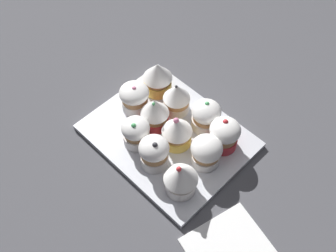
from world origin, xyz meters
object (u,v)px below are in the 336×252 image
baking_tray (168,136)px  cupcake_6 (154,113)px  cupcake_8 (181,178)px  cupcake_4 (206,151)px  cupcake_0 (224,134)px  cupcake_7 (134,97)px  cupcake_1 (206,116)px  cupcake_9 (154,152)px  cupcake_3 (158,77)px  cupcake_2 (177,98)px  cupcake_10 (136,132)px  cupcake_5 (176,132)px

baking_tray → cupcake_6: 5.98cm
cupcake_8 → cupcake_4: bearing=-84.8°
cupcake_0 → cupcake_7: (19.57, 6.07, -0.17)cm
cupcake_1 → cupcake_9: size_ratio=0.94×
cupcake_8 → cupcake_0: bearing=-86.7°
cupcake_0 → cupcake_3: cupcake_3 is taller
cupcake_2 → cupcake_8: (-13.76, 13.07, 0.21)cm
cupcake_4 → baking_tray: bearing=4.1°
cupcake_3 → cupcake_10: (-6.95, 12.81, -0.72)cm
cupcake_4 → cupcake_9: bearing=47.1°
cupcake_5 → cupcake_9: bearing=93.3°
cupcake_6 → cupcake_9: size_ratio=1.05×
cupcake_10 → cupcake_3: bearing=-61.5°
cupcake_3 → cupcake_6: (-6.38, 7.14, -0.13)cm
baking_tray → cupcake_2: bearing=-60.5°
cupcake_1 → cupcake_2: size_ratio=0.91×
cupcake_7 → cupcake_8: bearing=160.7°
baking_tray → cupcake_5: (-2.51, 0.35, 4.30)cm
cupcake_0 → cupcake_4: size_ratio=1.10×
cupcake_3 → cupcake_4: (-19.86, 6.35, -0.68)cm
cupcake_3 → cupcake_8: bearing=145.4°
cupcake_4 → cupcake_0: bearing=-89.3°
cupcake_3 → cupcake_4: bearing=162.3°
cupcake_0 → cupcake_6: cupcake_6 is taller
cupcake_7 → cupcake_10: bearing=139.4°
cupcake_1 → cupcake_5: size_ratio=0.95×
cupcake_0 → cupcake_2: (12.99, 0.12, 0.22)cm
cupcake_3 → cupcake_9: bearing=133.7°
cupcake_6 → cupcake_7: bearing=-0.8°
cupcake_10 → cupcake_5: bearing=-136.7°
cupcake_5 → cupcake_9: size_ratio=0.99×
cupcake_1 → cupcake_8: bearing=114.6°
cupcake_9 → cupcake_1: bearing=-94.3°
cupcake_1 → cupcake_7: cupcake_1 is taller
cupcake_6 → cupcake_9: bearing=135.6°
baking_tray → cupcake_9: bearing=113.4°
cupcake_2 → cupcake_8: size_ratio=0.97×
baking_tray → cupcake_3: 13.26cm
baking_tray → cupcake_4: size_ratio=4.66×
cupcake_10 → cupcake_4: bearing=-153.4°
cupcake_1 → cupcake_6: size_ratio=0.90×
cupcake_4 → cupcake_7: (19.63, 0.71, 0.08)cm
cupcake_0 → cupcake_3: 19.83cm
baking_tray → cupcake_4: cupcake_4 is taller
cupcake_0 → cupcake_1: (5.71, -0.98, -0.22)cm
cupcake_10 → baking_tray: bearing=-119.2°
cupcake_7 → cupcake_4: bearing=-177.9°
baking_tray → cupcake_7: bearing=0.1°
baking_tray → cupcake_1: 9.03cm
cupcake_7 → cupcake_10: size_ratio=1.00×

